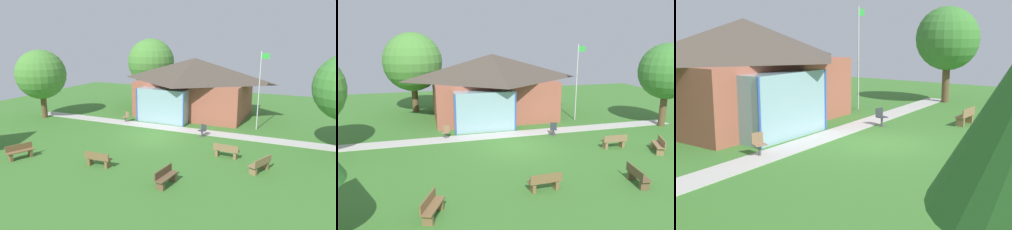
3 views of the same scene
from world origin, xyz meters
TOP-DOWN VIEW (x-y plane):
  - ground_plane at (0.00, 0.00)m, footprint 44.00×44.00m
  - pavilion at (0.02, 7.80)m, footprint 10.42×8.35m
  - footpath at (0.00, 2.60)m, footprint 25.42×1.77m
  - flagpole at (6.27, 5.12)m, footprint 0.64×0.08m
  - bench_mid_right at (5.54, -1.61)m, footprint 1.52×0.51m
  - bench_lawn_far_right at (7.68, -2.88)m, footprint 1.02×1.55m
  - patio_chair_west at (-4.15, 2.83)m, footprint 0.58×0.58m
  - patio_chair_lawn_spare at (2.98, 1.72)m, footprint 0.56×0.56m
  - tree_east_hedge at (11.76, 1.91)m, footprint 4.04×4.04m

SIDE VIEW (x-z plane):
  - ground_plane at x=0.00m, z-range 0.00..0.00m
  - footpath at x=0.00m, z-range 0.00..0.03m
  - bench_mid_right at x=5.54m, z-range -0.02..0.82m
  - bench_lawn_far_right at x=7.68m, z-range -0.02..0.82m
  - patio_chair_west at x=-4.15m, z-range -0.01..0.85m
  - patio_chair_lawn_spare at x=2.98m, z-range -0.01..0.85m
  - pavilion at x=0.02m, z-range 0.10..5.27m
  - flagpole at x=6.27m, z-range 0.29..6.26m
  - tree_east_hedge at x=11.76m, z-range 1.01..7.14m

